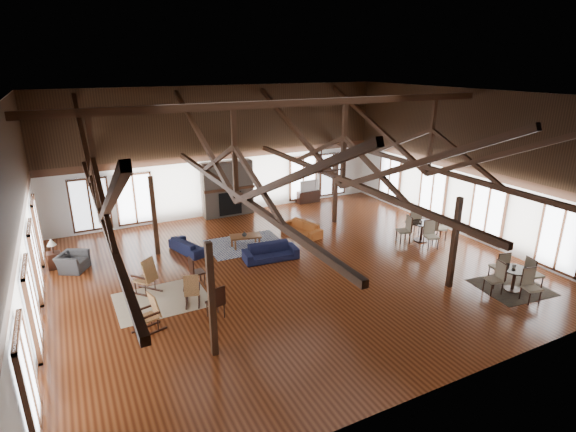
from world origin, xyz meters
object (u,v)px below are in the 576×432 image
sofa_navy_left (188,246)px  sofa_orange (302,228)px  sofa_navy_front (271,252)px  cafe_table_far (422,228)px  tv_console (308,196)px  armchair (73,262)px  coffee_table (245,237)px  cafe_table_near (515,275)px

sofa_navy_left → sofa_orange: size_ratio=0.95×
sofa_navy_front → cafe_table_far: (6.29, -1.12, 0.25)m
sofa_navy_left → cafe_table_far: size_ratio=0.83×
tv_console → armchair: bearing=-163.5°
sofa_orange → armchair: 8.87m
coffee_table → cafe_table_far: cafe_table_far is taller
sofa_navy_left → cafe_table_near: 11.52m
sofa_navy_left → tv_console: tv_console is taller
sofa_navy_left → armchair: (-4.06, 0.25, 0.05)m
sofa_navy_front → cafe_table_far: 6.39m
sofa_navy_front → coffee_table: sofa_navy_front is taller
armchair → cafe_table_near: bearing=-92.1°
sofa_orange → coffee_table: size_ratio=1.43×
sofa_navy_left → sofa_orange: sofa_orange is taller
sofa_navy_front → sofa_orange: size_ratio=1.08×
sofa_navy_left → cafe_table_near: size_ratio=0.88×
cafe_table_far → tv_console: size_ratio=1.78×
cafe_table_near → tv_console: 11.44m
sofa_navy_left → tv_console: bearing=-82.0°
sofa_navy_left → sofa_orange: 4.80m
sofa_navy_left → tv_console: 8.15m
sofa_navy_front → coffee_table: (-0.37, 1.58, 0.11)m
sofa_navy_left → tv_console: size_ratio=1.48×
armchair → tv_console: bearing=-43.1°
cafe_table_near → cafe_table_far: (0.31, 4.57, 0.03)m
sofa_navy_front → cafe_table_near: size_ratio=0.99×
sofa_orange → coffee_table: (-2.61, -0.14, 0.13)m
sofa_navy_front → tv_console: bearing=55.7°
sofa_navy_front → sofa_orange: (2.24, 1.72, -0.02)m
sofa_orange → cafe_table_near: bearing=10.1°
armchair → cafe_table_near: (12.58, -8.00, 0.20)m
armchair → sofa_navy_left: bearing=-63.1°
sofa_navy_front → sofa_navy_left: bearing=146.6°
sofa_orange → tv_console: size_ratio=1.55×
coffee_table → armchair: (-6.24, 0.74, -0.09)m
tv_console → sofa_navy_front: bearing=-130.0°
sofa_navy_left → coffee_table: sofa_navy_left is taller
sofa_navy_left → sofa_navy_front: bearing=-147.3°
armchair → sofa_orange: bearing=-63.5°
sofa_navy_front → sofa_orange: sofa_navy_front is taller
coffee_table → tv_console: (5.13, 4.10, -0.11)m
sofa_navy_left → sofa_orange: bearing=-112.5°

